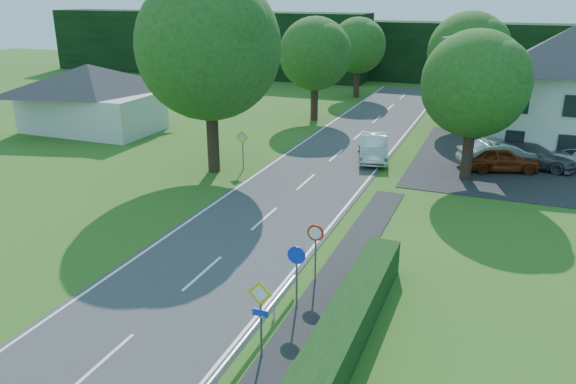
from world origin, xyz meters
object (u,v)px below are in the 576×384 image
at_px(moving_car, 373,147).
at_px(parked_car_silver_a, 502,155).
at_px(motorcycle, 361,151).
at_px(parked_car_red, 501,159).
at_px(parked_car_grey, 532,155).
at_px(streetlight, 468,97).
at_px(parasol, 505,138).

bearing_deg(moving_car, parked_car_silver_a, -5.37).
bearing_deg(motorcycle, parked_car_red, -14.85).
bearing_deg(parked_car_grey, streetlight, 128.43).
distance_m(streetlight, parked_car_red, 4.32).
height_order(motorcycle, parked_car_grey, parked_car_grey).
height_order(parked_car_silver_a, parked_car_grey, parked_car_silver_a).
xyz_separation_m(motorcycle, parked_car_red, (8.54, 0.72, 0.23)).
distance_m(parked_car_silver_a, parasol, 4.00).
xyz_separation_m(motorcycle, parasol, (8.64, 5.36, 0.40)).
bearing_deg(parasol, motorcycle, -148.22).
xyz_separation_m(parked_car_red, parked_car_grey, (1.77, 1.64, -0.00)).
height_order(parked_car_red, parked_car_silver_a, parked_car_silver_a).
xyz_separation_m(streetlight, parasol, (2.38, 5.00, -3.48)).
bearing_deg(parked_car_grey, motorcycle, 115.00).
xyz_separation_m(parked_car_silver_a, parasol, (0.07, 4.00, 0.09)).
relative_size(streetlight, parked_car_red, 1.76).
bearing_deg(moving_car, motorcycle, -176.65).
bearing_deg(parasol, parked_car_grey, -61.00).
distance_m(motorcycle, parked_car_red, 8.58).
distance_m(streetlight, moving_car, 6.59).
height_order(motorcycle, parked_car_red, parked_car_red).
height_order(moving_car, parked_car_red, moving_car).
height_order(motorcycle, parasol, parasol).
height_order(moving_car, parked_car_silver_a, parked_car_silver_a).
xyz_separation_m(parked_car_red, parked_car_silver_a, (0.03, 0.64, 0.08)).
bearing_deg(parked_car_silver_a, parasol, -26.04).
height_order(moving_car, parked_car_grey, moving_car).
relative_size(parked_car_red, parked_car_grey, 0.86).
bearing_deg(parked_car_red, parked_car_silver_a, -21.38).
distance_m(moving_car, parasol, 9.42).
xyz_separation_m(moving_car, motorcycle, (-0.75, -0.23, -0.28)).
relative_size(streetlight, parked_car_silver_a, 1.54).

